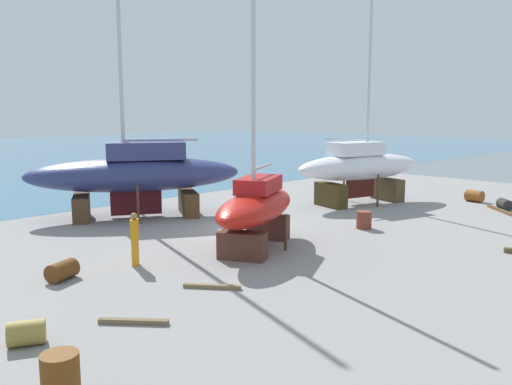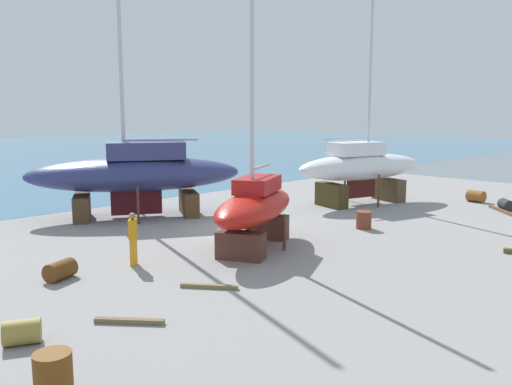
{
  "view_description": "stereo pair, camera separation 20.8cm",
  "coord_description": "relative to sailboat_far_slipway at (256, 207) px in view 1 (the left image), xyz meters",
  "views": [
    {
      "loc": [
        -15.27,
        -15.99,
        5.0
      ],
      "look_at": [
        2.03,
        1.26,
        1.29
      ],
      "focal_mm": 37.35,
      "sensor_mm": 36.0,
      "label": 1
    },
    {
      "loc": [
        -15.12,
        -16.14,
        5.0
      ],
      "look_at": [
        2.03,
        1.26,
        1.29
      ],
      "focal_mm": 37.35,
      "sensor_mm": 36.0,
      "label": 2
    }
  ],
  "objects": [
    {
      "name": "sailboat_small_center",
      "position": [
        0.15,
        8.22,
        0.57
      ],
      "size": [
        10.27,
        7.7,
        15.2
      ],
      "rotation": [
        0.0,
        0.0,
        2.62
      ],
      "color": "#4E3622",
      "rests_on": "ground"
    },
    {
      "name": "barrel_by_slipway",
      "position": [
        14.59,
        -3.58,
        -1.25
      ],
      "size": [
        1.01,
        1.0,
        0.55
      ],
      "primitive_type": "cylinder",
      "rotation": [
        1.57,
        0.0,
        5.48
      ],
      "color": "#272726",
      "rests_on": "ground"
    },
    {
      "name": "worker",
      "position": [
        -4.42,
        1.2,
        -0.61
      ],
      "size": [
        0.46,
        0.49,
        1.76
      ],
      "rotation": [
        0.0,
        0.0,
        5.6
      ],
      "color": "orange",
      "rests_on": "ground"
    },
    {
      "name": "sailboat_mid_port",
      "position": [
        10.92,
        2.84,
        0.5
      ],
      "size": [
        8.57,
        4.5,
        13.92
      ],
      "rotation": [
        0.0,
        0.0,
        -0.25
      ],
      "color": "brown",
      "rests_on": "ground"
    },
    {
      "name": "timber_short_cross",
      "position": [
        13.78,
        -3.77,
        -1.47
      ],
      "size": [
        2.24,
        2.28,
        0.11
      ],
      "primitive_type": "cube",
      "rotation": [
        0.0,
        0.0,
        0.8
      ],
      "color": "brown",
      "rests_on": "ground"
    },
    {
      "name": "barrel_rust_near",
      "position": [
        15.94,
        -1.44,
        -1.2
      ],
      "size": [
        0.78,
        0.99,
        0.65
      ],
      "primitive_type": "cylinder",
      "rotation": [
        1.57,
        0.0,
        2.99
      ],
      "color": "brown",
      "rests_on": "ground"
    },
    {
      "name": "barrel_ochre",
      "position": [
        5.65,
        -0.95,
        -1.15
      ],
      "size": [
        0.7,
        0.7,
        0.75
      ],
      "primitive_type": "cylinder",
      "rotation": [
        0.0,
        0.0,
        1.64
      ],
      "color": "brown",
      "rests_on": "ground"
    },
    {
      "name": "barrel_tipped_right",
      "position": [
        -6.82,
        1.43,
        -1.24
      ],
      "size": [
        1.08,
        0.9,
        0.57
      ],
      "primitive_type": "cylinder",
      "rotation": [
        1.57,
        0.0,
        1.99
      ],
      "color": "#5A3314",
      "rests_on": "ground"
    },
    {
      "name": "timber_long_fore",
      "position": [
        -7.15,
        -2.99,
        -1.47
      ],
      "size": [
        1.23,
        1.39,
        0.12
      ],
      "primitive_type": "cube",
      "rotation": [
        0.0,
        0.0,
        2.28
      ],
      "color": "brown",
      "rests_on": "ground"
    },
    {
      "name": "ground_plane",
      "position": [
        1.65,
        -0.05,
        -1.53
      ],
      "size": [
        47.5,
        47.5,
        0.0
      ],
      "primitive_type": "plane",
      "color": "gray"
    },
    {
      "name": "barrel_tipped_center",
      "position": [
        -9.94,
        -5.15,
        -1.07
      ],
      "size": [
        0.91,
        0.91,
        0.92
      ],
      "primitive_type": "cylinder",
      "rotation": [
        0.0,
        0.0,
        0.56
      ],
      "color": "#633610",
      "rests_on": "ground"
    },
    {
      "name": "sailboat_far_slipway",
      "position": [
        0.0,
        0.0,
        0.0
      ],
      "size": [
        6.55,
        4.74,
        9.14
      ],
      "rotation": [
        0.0,
        0.0,
        3.62
      ],
      "color": "#502D24",
      "rests_on": "ground"
    },
    {
      "name": "timber_long_aft",
      "position": [
        -4.16,
        -2.35,
        -1.47
      ],
      "size": [
        1.14,
        1.42,
        0.12
      ],
      "primitive_type": "cube",
      "rotation": [
        0.0,
        0.0,
        2.23
      ],
      "color": "olive",
      "rests_on": "ground"
    },
    {
      "name": "barrel_blue_faded",
      "position": [
        -9.41,
        -2.36,
        -1.25
      ],
      "size": [
        0.93,
        0.83,
        0.55
      ],
      "primitive_type": "cylinder",
      "rotation": [
        1.57,
        0.0,
        1.11
      ],
      "color": "olive",
      "rests_on": "ground"
    }
  ]
}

